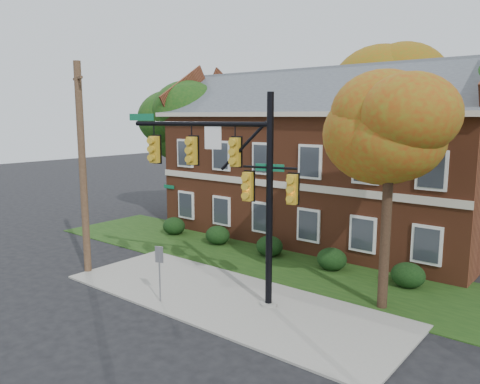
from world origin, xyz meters
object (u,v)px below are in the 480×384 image
Objects in this scene: hedge_center at (269,246)px; tree_far_rear at (399,89)px; apartment_building at (323,152)px; tree_left_rear at (189,121)px; sign_post at (159,265)px; hedge_far_left at (174,226)px; tree_near_right at (396,127)px; hedge_right at (332,259)px; hedge_left at (218,235)px; utility_pole at (83,169)px; traffic_signal at (234,175)px; hedge_far_right at (408,275)px.

hedge_center is 15.57m from tree_far_rear.
tree_left_rear is at bearing -173.46° from apartment_building.
hedge_center is (0.00, -5.25, -4.46)m from apartment_building.
apartment_building is at bearing 70.30° from sign_post.
tree_left_rear is (-2.73, 4.14, 6.16)m from hedge_far_left.
tree_near_right is 9.86m from sign_post.
apartment_building is at bearing 123.67° from hedge_right.
hedge_center is 9.90m from tree_near_right.
apartment_building is 8.44× the size of sign_post.
hedge_far_left is 7.00m from hedge_center.
apartment_building reaches higher than hedge_left.
hedge_far_left is 0.16× the size of tree_near_right.
hedge_right is 11.91m from utility_pole.
hedge_center is at bearing -23.04° from tree_left_rear.
traffic_signal is at bearing -44.14° from hedge_left.
hedge_left is at bearing -110.29° from tree_far_rear.
apartment_building is 9.82m from hedge_far_left.
apartment_building is 13.43× the size of hedge_far_left.
tree_left_rear is 1.13× the size of traffic_signal.
hedge_left is 1.00× the size of hedge_far_right.
tree_left_rear is (-13.23, 4.14, 6.16)m from hedge_right.
hedge_center is at bearing 75.58° from utility_pole.
sign_post is at bearing -145.84° from tree_near_right.
hedge_far_right is (3.50, 0.00, 0.00)m from hedge_right.
traffic_signal reaches higher than hedge_left.
apartment_building is 9.82m from hedge_far_right.
traffic_signal reaches higher than hedge_far_right.
traffic_signal is 7.48m from utility_pole.
tree_far_rear is (4.84, 13.09, 8.32)m from hedge_left.
tree_left_rear is (-16.73, 4.14, 6.16)m from hedge_far_right.
tree_far_rear is (-5.66, 13.09, 8.32)m from hedge_far_right.
traffic_signal is at bearing 22.02° from sign_post.
hedge_center and hedge_right have the same top height.
hedge_right is at bearing 45.94° from sign_post.
tree_near_right is 0.74× the size of tree_far_rear.
sign_post is (-3.23, -7.55, 0.99)m from hedge_right.
hedge_left is 16.25m from tree_far_rear.
sign_post is (-6.73, -7.55, 0.99)m from hedge_far_right.
hedge_right is 7.72m from tree_near_right.
apartment_building is at bearing 56.33° from hedge_left.
hedge_far_left is 0.12× the size of tree_far_rear.
hedge_right is at bearing -80.64° from tree_far_rear.
traffic_signal is (-1.18, -5.65, 4.35)m from hedge_right.
apartment_building is at bearing -99.71° from tree_far_rear.
sign_post reaches higher than hedge_far_left.
hedge_far_right is 18.30m from tree_left_rear.
tree_left_rear reaches higher than traffic_signal.
tree_far_rear reaches higher than utility_pole.
traffic_signal is 3.53× the size of sign_post.
hedge_right is 3.50m from hedge_far_right.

